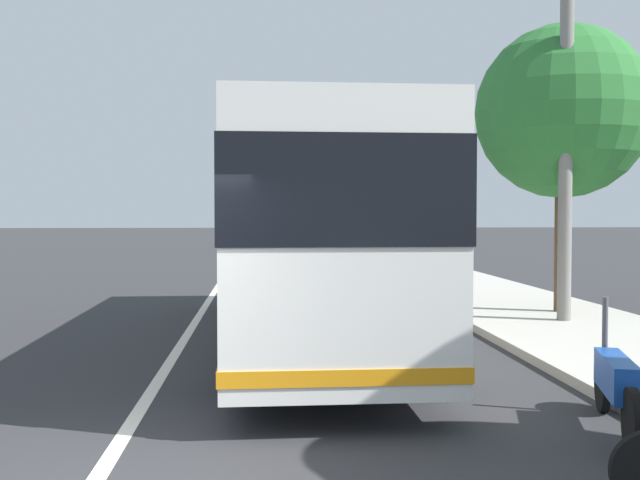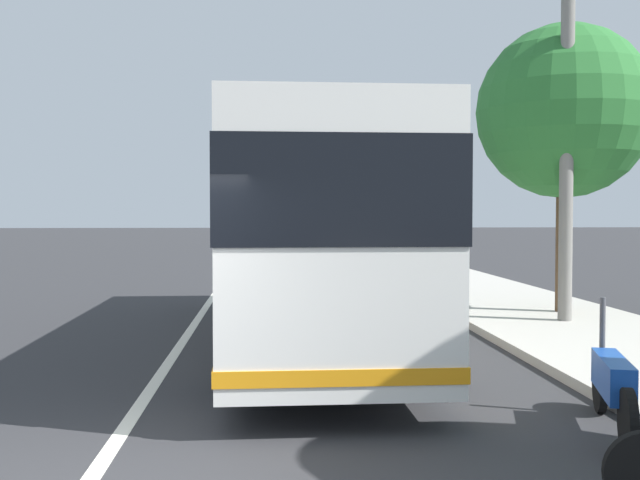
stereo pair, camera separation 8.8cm
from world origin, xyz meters
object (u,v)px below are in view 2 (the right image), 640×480
(coach_bus, at_px, (305,227))
(utility_pole, at_px, (566,161))
(motorcycle_angled, at_px, (613,385))
(car_ahead_same_lane, at_px, (279,235))
(car_far_distant, at_px, (293,238))
(roadside_tree_mid_block, at_px, (564,112))

(coach_bus, height_order, utility_pole, utility_pole)
(utility_pole, bearing_deg, motorcycle_angled, 161.48)
(coach_bus, relative_size, motorcycle_angled, 5.51)
(motorcycle_angled, bearing_deg, car_ahead_same_lane, 19.40)
(motorcycle_angled, relative_size, car_far_distant, 0.47)
(car_ahead_same_lane, distance_m, utility_pole, 37.05)
(coach_bus, distance_m, motorcycle_angled, 6.35)
(car_far_distant, distance_m, roadside_tree_mid_block, 28.40)
(roadside_tree_mid_block, relative_size, utility_pole, 0.95)
(coach_bus, height_order, car_far_distant, coach_bus)
(coach_bus, distance_m, car_far_distant, 30.08)
(coach_bus, relative_size, car_far_distant, 2.61)
(car_ahead_same_lane, height_order, utility_pole, utility_pole)
(car_ahead_same_lane, bearing_deg, motorcycle_angled, -172.83)
(car_ahead_same_lane, distance_m, roadside_tree_mid_block, 35.97)
(motorcycle_angled, xyz_separation_m, utility_pole, (6.53, -2.19, 2.66))
(car_ahead_same_lane, height_order, car_far_distant, car_far_distant)
(motorcycle_angled, xyz_separation_m, car_far_distant, (35.59, 1.96, 0.28))
(car_far_distant, bearing_deg, roadside_tree_mid_block, -168.42)
(car_far_distant, relative_size, roadside_tree_mid_block, 0.73)
(car_far_distant, height_order, roadside_tree_mid_block, roadside_tree_mid_block)
(car_ahead_same_lane, distance_m, car_far_distant, 7.63)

